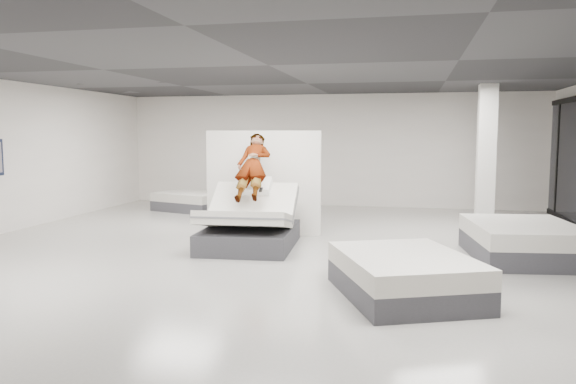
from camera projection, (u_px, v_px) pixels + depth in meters
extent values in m
plane|color=#ACABA3|center=(269.00, 257.00, 9.53)|extent=(14.00, 14.00, 0.00)
plane|color=black|center=(269.00, 65.00, 9.20)|extent=(14.00, 14.00, 0.00)
cube|color=white|center=(329.00, 150.00, 16.16)|extent=(12.00, 0.04, 3.20)
cube|color=#39393E|center=(250.00, 237.00, 10.32)|extent=(1.74, 2.23, 0.37)
cube|color=white|center=(254.00, 204.00, 10.64)|extent=(1.66, 1.13, 0.76)
cube|color=slate|center=(254.00, 204.00, 10.64)|extent=(1.68, 1.05, 0.60)
cube|color=white|center=(244.00, 220.00, 9.78)|extent=(1.67, 1.20, 0.44)
cube|color=slate|center=(244.00, 220.00, 9.78)|extent=(1.69, 1.18, 0.24)
cube|color=white|center=(256.00, 186.00, 10.77)|extent=(0.61, 0.48, 0.35)
imported|color=slate|center=(253.00, 177.00, 10.50)|extent=(0.71, 1.47, 1.52)
cube|color=black|center=(261.00, 190.00, 10.14)|extent=(0.06, 0.15, 0.08)
cube|color=white|center=(263.00, 183.00, 11.51)|extent=(2.36, 0.34, 2.14)
cube|color=#39393E|center=(522.00, 249.00, 9.37)|extent=(1.90, 2.37, 0.33)
cube|color=white|center=(523.00, 231.00, 9.34)|extent=(1.90, 2.37, 0.27)
cube|color=#39393E|center=(404.00, 285.00, 7.19)|extent=(2.16, 2.43, 0.30)
cube|color=white|center=(405.00, 264.00, 7.16)|extent=(2.16, 2.43, 0.25)
cube|color=#39393E|center=(192.00, 205.00, 15.28)|extent=(2.12, 1.83, 0.27)
cube|color=white|center=(192.00, 196.00, 15.25)|extent=(2.12, 1.83, 0.22)
cube|color=silver|center=(486.00, 155.00, 12.88)|extent=(0.40, 0.40, 3.20)
cube|color=black|center=(558.00, 159.00, 13.94)|extent=(0.09, 0.08, 2.80)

